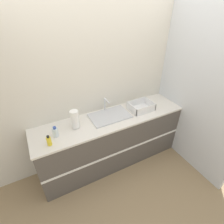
{
  "coord_description": "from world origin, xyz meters",
  "views": [
    {
      "loc": [
        -0.99,
        -1.63,
        2.45
      ],
      "look_at": [
        0.0,
        0.26,
        1.03
      ],
      "focal_mm": 28.0,
      "sensor_mm": 36.0,
      "label": 1
    }
  ],
  "objects": [
    {
      "name": "sink",
      "position": [
        0.0,
        0.34,
        0.93
      ],
      "size": [
        0.6,
        0.38,
        0.24
      ],
      "color": "silver",
      "rests_on": "counter_cabinet"
    },
    {
      "name": "ground_plane",
      "position": [
        0.0,
        0.0,
        0.0
      ],
      "size": [
        12.0,
        12.0,
        0.0
      ],
      "primitive_type": "plane",
      "color": "#937A56"
    },
    {
      "name": "counter_cabinet",
      "position": [
        0.0,
        0.29,
        0.46
      ],
      "size": [
        2.36,
        0.61,
        0.91
      ],
      "color": "#514C47",
      "rests_on": "ground_plane"
    },
    {
      "name": "paper_towel_roll",
      "position": [
        -0.54,
        0.31,
        1.05
      ],
      "size": [
        0.11,
        0.11,
        0.27
      ],
      "color": "#4C4C51",
      "rests_on": "counter_cabinet"
    },
    {
      "name": "bottle_yellow",
      "position": [
        -0.94,
        0.13,
        0.98
      ],
      "size": [
        0.06,
        0.06,
        0.15
      ],
      "color": "yellow",
      "rests_on": "counter_cabinet"
    },
    {
      "name": "bottle_clear",
      "position": [
        -0.83,
        0.26,
        0.98
      ],
      "size": [
        0.07,
        0.07,
        0.15
      ],
      "color": "silver",
      "rests_on": "counter_cabinet"
    },
    {
      "name": "wall_back",
      "position": [
        0.0,
        0.61,
        1.3
      ],
      "size": [
        4.74,
        0.06,
        2.6
      ],
      "color": "beige",
      "rests_on": "ground_plane"
    },
    {
      "name": "wall_right",
      "position": [
        1.2,
        0.29,
        1.3
      ],
      "size": [
        0.06,
        2.58,
        2.6
      ],
      "color": "silver",
      "rests_on": "ground_plane"
    },
    {
      "name": "dish_rack",
      "position": [
        0.53,
        0.27,
        0.96
      ],
      "size": [
        0.37,
        0.28,
        0.12
      ],
      "color": "white",
      "rests_on": "counter_cabinet"
    }
  ]
}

